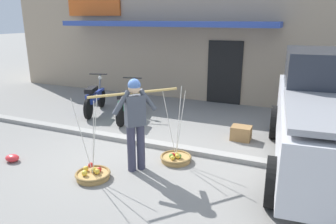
{
  "coord_description": "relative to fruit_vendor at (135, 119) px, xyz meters",
  "views": [
    {
      "loc": [
        3.08,
        -5.02,
        2.69
      ],
      "look_at": [
        0.61,
        0.6,
        0.85
      ],
      "focal_mm": 33.79,
      "sensor_mm": 36.0,
      "label": 1
    }
  ],
  "objects": [
    {
      "name": "motorcycle_nearest_shop",
      "position": [
        -2.87,
        2.68,
        -0.52
      ],
      "size": [
        0.73,
        1.75,
        1.09
      ],
      "color": "black",
      "rests_on": "ground"
    },
    {
      "name": "parked_truck",
      "position": [
        3.23,
        1.47,
        0.05
      ],
      "size": [
        2.48,
        4.85,
        2.1
      ],
      "color": "silver",
      "rests_on": "ground"
    },
    {
      "name": "wooden_crate",
      "position": [
        1.46,
        2.26,
        -0.82
      ],
      "size": [
        0.44,
        0.36,
        0.32
      ],
      "primitive_type": "cube",
      "color": "olive",
      "rests_on": "ground"
    },
    {
      "name": "motorcycle_second_in_row",
      "position": [
        -1.67,
        2.53,
        -0.52
      ],
      "size": [
        0.6,
        1.79,
        1.09
      ],
      "color": "black",
      "rests_on": "ground"
    },
    {
      "name": "fruit_basket_left_side",
      "position": [
        0.53,
        0.6,
        -0.9
      ],
      "size": [
        0.61,
        0.61,
        1.45
      ],
      "color": "#B2894C",
      "rests_on": "ground"
    },
    {
      "name": "fruit_basket_right_side",
      "position": [
        -0.53,
        -0.6,
        -0.9
      ],
      "size": [
        0.61,
        0.61,
        1.45
      ],
      "color": "#B2894C",
      "rests_on": "ground"
    },
    {
      "name": "fruit_vendor",
      "position": [
        0.0,
        0.0,
        0.0
      ],
      "size": [
        1.09,
        1.24,
        1.7
      ],
      "color": "#38384C",
      "rests_on": "ground"
    },
    {
      "name": "plastic_litter_bag",
      "position": [
        -2.38,
        -0.67,
        -0.91
      ],
      "size": [
        0.28,
        0.22,
        0.14
      ],
      "primitive_type": "ellipsoid",
      "color": "red",
      "rests_on": "ground"
    },
    {
      "name": "storefront_building",
      "position": [
        -1.67,
        7.8,
        1.12
      ],
      "size": [
        13.0,
        6.0,
        4.2
      ],
      "color": "tan",
      "rests_on": "ground"
    },
    {
      "name": "ground_plane",
      "position": [
        -0.43,
        0.41,
        -0.98
      ],
      "size": [
        90.0,
        90.0,
        0.0
      ],
      "primitive_type": "plane",
      "color": "gray"
    },
    {
      "name": "sidewalk_curb",
      "position": [
        -0.43,
        1.11,
        -0.93
      ],
      "size": [
        20.0,
        0.24,
        0.1
      ],
      "primitive_type": "cube",
      "color": "gray",
      "rests_on": "ground"
    }
  ]
}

